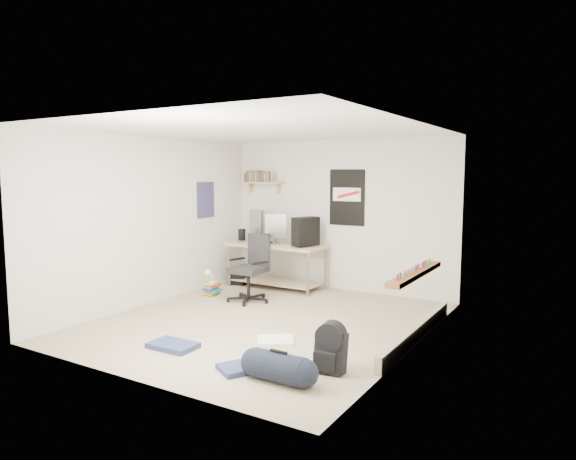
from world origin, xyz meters
The scene contains 26 objects.
floor centered at (0.00, 0.00, -0.01)m, with size 4.00×4.50×0.01m, color gray.
ceiling centered at (0.00, 0.00, 2.50)m, with size 4.00×4.50×0.01m, color white.
back_wall centered at (0.00, 2.25, 1.25)m, with size 4.00×0.01×2.50m, color silver.
left_wall centered at (-2.00, 0.00, 1.25)m, with size 0.01×4.50×2.50m, color silver.
right_wall centered at (2.00, 0.00, 1.25)m, with size 0.01×4.50×2.50m, color silver.
desk centered at (-0.95, 1.80, 0.36)m, with size 1.68×0.74×0.77m, color #CDB08E.
monitor_left centered at (-1.44, 1.91, 0.99)m, with size 0.40×0.10×0.44m, color #B7B7BD.
monitor_right centered at (-0.93, 1.75, 0.96)m, with size 0.36×0.09×0.40m, color #AFAFB4.
pc_tower centered at (-0.39, 1.80, 1.00)m, with size 0.21×0.45×0.47m, color black.
keyboard centered at (-1.23, 1.78, 0.78)m, with size 0.39×0.14×0.02m, color black.
speaker_left centered at (-1.69, 1.81, 0.87)m, with size 0.10×0.10×0.20m, color black.
speaker_right centered at (-1.01, 1.59, 0.85)m, with size 0.08×0.08×0.17m, color black.
office_chair centered at (-0.80, 0.76, 0.49)m, with size 0.67×0.67×1.02m, color black.
wall_shelf centered at (-1.45, 2.14, 1.78)m, with size 0.80×0.22×0.24m, color tan.
poster_back_wall centered at (0.15, 2.23, 1.55)m, with size 0.62×0.03×0.92m, color black.
poster_left_wall centered at (-1.99, 1.20, 1.50)m, with size 0.02×0.42×0.60m, color navy.
window centered at (1.95, 0.30, 1.45)m, with size 0.10×1.50×1.26m, color brown.
baseboard_heater centered at (1.96, 0.30, 0.09)m, with size 0.08×2.50×0.18m, color #B7B2A8.
backpack centered at (1.52, -1.10, 0.20)m, with size 0.30×0.24×0.39m, color black.
duffel_bag centered at (1.21, -1.57, 0.14)m, with size 0.28×0.28×0.55m, color black.
tshirt centered at (0.57, -0.62, 0.02)m, with size 0.41×0.35×0.04m, color white.
jeans_a centered at (-0.30, -1.39, 0.03)m, with size 0.53×0.34×0.06m, color navy.
jeans_b centered at (0.74, -1.51, 0.03)m, with size 0.44×0.33×0.05m, color navy.
book_stack centered at (-1.49, 0.74, 0.15)m, with size 0.44×0.36×0.30m, color brown.
desk_lamp centered at (-1.47, 0.72, 0.38)m, with size 0.11×0.19×0.19m, color white.
subwoofer centered at (-1.68, 1.68, 0.14)m, with size 0.27×0.27×0.30m, color black.
Camera 1 is at (3.68, -5.48, 1.95)m, focal length 32.00 mm.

